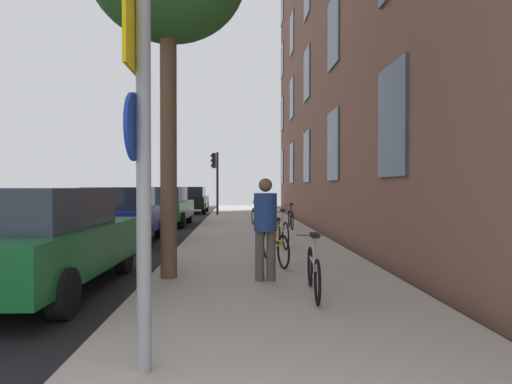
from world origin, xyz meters
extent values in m
plane|color=#332D28|center=(-2.40, 15.00, 0.00)|extent=(41.80, 41.80, 0.00)
cube|color=black|center=(-4.50, 15.00, 0.01)|extent=(7.00, 38.00, 0.01)
cube|color=#9E9389|center=(1.10, 15.00, 0.06)|extent=(4.20, 38.00, 0.12)
cube|color=#384756|center=(3.42, 7.00, 2.90)|extent=(0.06, 1.45, 2.12)
cube|color=#384756|center=(3.42, 12.00, 2.90)|extent=(0.06, 1.45, 2.12)
cube|color=#384756|center=(3.42, 17.00, 2.90)|extent=(0.06, 1.45, 2.12)
cube|color=#384756|center=(3.42, 22.00, 2.90)|extent=(0.06, 1.45, 2.12)
cube|color=#384756|center=(3.42, 27.00, 2.90)|extent=(0.06, 1.45, 2.12)
cube|color=#384756|center=(3.42, 12.00, 6.34)|extent=(0.06, 1.45, 2.12)
cube|color=#384756|center=(3.42, 17.00, 6.34)|extent=(0.06, 1.45, 2.12)
cube|color=#384756|center=(3.42, 22.00, 6.34)|extent=(0.06, 1.45, 2.12)
cube|color=#384756|center=(3.42, 27.00, 6.34)|extent=(0.06, 1.45, 2.12)
cube|color=#384756|center=(3.42, 22.00, 9.79)|extent=(0.06, 1.45, 2.12)
cube|color=#384756|center=(3.42, 27.00, 9.79)|extent=(0.06, 1.45, 2.12)
cube|color=#384756|center=(3.42, 27.00, 13.23)|extent=(0.06, 1.45, 2.12)
cylinder|color=gray|center=(-0.27, 2.54, 1.70)|extent=(0.12, 0.12, 3.16)
cube|color=yellow|center=(-0.35, 2.54, 2.89)|extent=(0.03, 0.60, 0.60)
cylinder|color=#14339E|center=(-0.35, 2.54, 2.14)|extent=(0.03, 0.56, 0.56)
cylinder|color=black|center=(-0.56, 22.34, 1.81)|extent=(0.12, 0.12, 3.37)
cube|color=black|center=(-0.74, 22.34, 3.04)|extent=(0.20, 0.24, 0.80)
sphere|color=#4B0707|center=(-0.85, 22.34, 3.30)|extent=(0.16, 0.16, 0.16)
sphere|color=#523707|center=(-0.85, 22.34, 3.04)|extent=(0.16, 0.16, 0.16)
sphere|color=green|center=(-0.85, 22.34, 2.78)|extent=(0.16, 0.16, 0.16)
cylinder|color=brown|center=(-0.65, 6.26, 2.27)|extent=(0.28, 0.28, 4.31)
torus|color=black|center=(1.62, 5.55, 0.42)|extent=(0.09, 0.60, 0.60)
torus|color=black|center=(1.53, 4.45, 0.42)|extent=(0.09, 0.60, 0.60)
cylinder|color=#99999E|center=(1.58, 5.00, 0.59)|extent=(0.12, 0.93, 0.04)
cylinder|color=#99999E|center=(1.56, 4.73, 0.51)|extent=(0.09, 0.56, 0.30)
cylinder|color=#99999E|center=(1.57, 4.84, 0.82)|extent=(0.04, 0.04, 0.28)
cube|color=black|center=(1.57, 4.84, 0.98)|extent=(0.10, 0.24, 0.06)
cylinder|color=#4C4C4C|center=(1.62, 5.55, 0.90)|extent=(0.42, 0.06, 0.03)
torus|color=black|center=(1.13, 7.87, 0.44)|extent=(0.19, 0.63, 0.64)
torus|color=black|center=(1.36, 6.93, 0.44)|extent=(0.19, 0.63, 0.64)
cylinder|color=#C68C19|center=(1.25, 7.40, 0.61)|extent=(0.23, 0.80, 0.04)
cylinder|color=#C68C19|center=(1.30, 7.17, 0.53)|extent=(0.16, 0.49, 0.27)
cylinder|color=#C68C19|center=(1.28, 7.26, 0.86)|extent=(0.04, 0.04, 0.28)
cube|color=black|center=(1.28, 7.26, 1.02)|extent=(0.10, 0.24, 0.06)
cylinder|color=#4C4C4C|center=(1.13, 7.87, 0.94)|extent=(0.42, 0.13, 0.03)
torus|color=black|center=(1.56, 10.30, 0.46)|extent=(0.11, 0.68, 0.68)
torus|color=black|center=(1.67, 9.30, 0.46)|extent=(0.11, 0.68, 0.68)
cylinder|color=#99999E|center=(1.61, 9.80, 0.65)|extent=(0.13, 0.86, 0.04)
cylinder|color=#99999E|center=(1.64, 9.55, 0.56)|extent=(0.10, 0.52, 0.28)
cylinder|color=#99999E|center=(1.63, 9.65, 0.90)|extent=(0.04, 0.04, 0.28)
cube|color=black|center=(1.63, 9.65, 1.06)|extent=(0.10, 0.24, 0.06)
cylinder|color=#4C4C4C|center=(1.56, 10.30, 0.98)|extent=(0.42, 0.07, 0.03)
torus|color=black|center=(1.67, 12.67, 0.46)|extent=(0.17, 0.67, 0.67)
torus|color=black|center=(1.49, 11.73, 0.46)|extent=(0.17, 0.67, 0.67)
cylinder|color=#B21E1E|center=(1.58, 12.20, 0.64)|extent=(0.20, 0.82, 0.04)
cylinder|color=#B21E1E|center=(1.54, 11.96, 0.56)|extent=(0.14, 0.50, 0.27)
cylinder|color=#B21E1E|center=(1.55, 12.06, 0.89)|extent=(0.04, 0.04, 0.28)
cube|color=black|center=(1.55, 12.06, 1.05)|extent=(0.10, 0.24, 0.06)
cylinder|color=#4C4C4C|center=(1.67, 12.67, 0.97)|extent=(0.42, 0.11, 0.03)
torus|color=black|center=(2.45, 15.08, 0.44)|extent=(0.05, 0.65, 0.65)
torus|color=black|center=(2.44, 14.12, 0.44)|extent=(0.05, 0.65, 0.65)
cylinder|color=black|center=(2.45, 14.60, 0.62)|extent=(0.06, 0.81, 0.04)
cylinder|color=black|center=(2.44, 14.36, 0.54)|extent=(0.05, 0.49, 0.27)
cylinder|color=black|center=(2.44, 14.46, 0.87)|extent=(0.04, 0.04, 0.28)
cube|color=black|center=(2.44, 14.46, 1.03)|extent=(0.10, 0.24, 0.06)
cylinder|color=#4C4C4C|center=(2.45, 15.08, 0.95)|extent=(0.42, 0.04, 0.03)
torus|color=black|center=(1.36, 17.52, 0.45)|extent=(0.17, 0.66, 0.66)
torus|color=black|center=(1.15, 16.48, 0.45)|extent=(0.17, 0.66, 0.66)
cylinder|color=black|center=(1.26, 17.00, 0.63)|extent=(0.22, 0.89, 0.04)
cylinder|color=black|center=(1.20, 16.74, 0.55)|extent=(0.15, 0.54, 0.29)
cylinder|color=black|center=(1.22, 16.84, 0.88)|extent=(0.04, 0.04, 0.28)
cube|color=black|center=(1.22, 16.84, 1.04)|extent=(0.10, 0.24, 0.06)
cylinder|color=#4C4C4C|center=(1.36, 17.52, 0.96)|extent=(0.42, 0.11, 0.03)
cylinder|color=#4C4742|center=(0.87, 5.94, 0.53)|extent=(0.15, 0.15, 0.81)
cylinder|color=#4C4742|center=(1.05, 5.94, 0.53)|extent=(0.15, 0.15, 0.81)
cylinder|color=navy|center=(0.96, 5.94, 1.24)|extent=(0.50, 0.50, 0.61)
sphere|color=brown|center=(0.96, 5.94, 1.67)|extent=(0.22, 0.22, 0.22)
cube|color=#19662D|center=(-2.47, 5.76, 0.68)|extent=(1.95, 4.48, 0.70)
cube|color=#2D3847|center=(-2.47, 5.54, 1.33)|extent=(1.61, 2.52, 0.60)
cylinder|color=black|center=(-3.31, 7.17, 0.33)|extent=(0.22, 0.64, 0.64)
cylinder|color=black|center=(-1.64, 7.17, 0.33)|extent=(0.22, 0.64, 0.64)
cylinder|color=black|center=(-1.64, 4.34, 0.33)|extent=(0.22, 0.64, 0.64)
cube|color=navy|center=(-2.78, 11.54, 0.68)|extent=(1.78, 4.20, 0.70)
cube|color=#1E232D|center=(-2.78, 11.33, 1.33)|extent=(1.49, 2.36, 0.60)
cylinder|color=black|center=(-3.58, 12.88, 0.33)|extent=(0.22, 0.64, 0.64)
cylinder|color=black|center=(-1.98, 12.88, 0.33)|extent=(0.22, 0.64, 0.64)
cylinder|color=black|center=(-3.58, 10.19, 0.33)|extent=(0.22, 0.64, 0.64)
cylinder|color=black|center=(-1.98, 10.19, 0.33)|extent=(0.22, 0.64, 0.64)
cube|color=#19662D|center=(-2.52, 17.32, 0.68)|extent=(2.01, 4.08, 0.70)
cube|color=#2D3847|center=(-2.52, 17.12, 1.33)|extent=(1.65, 2.30, 0.60)
cylinder|color=black|center=(-3.37, 18.60, 0.33)|extent=(0.22, 0.64, 0.64)
cylinder|color=black|center=(-1.67, 18.60, 0.33)|extent=(0.22, 0.64, 0.64)
cylinder|color=black|center=(-3.37, 16.04, 0.33)|extent=(0.22, 0.64, 0.64)
cylinder|color=black|center=(-1.67, 16.04, 0.33)|extent=(0.22, 0.64, 0.64)
cube|color=black|center=(-2.28, 26.01, 0.68)|extent=(1.79, 4.04, 0.70)
cube|color=#1E232D|center=(-2.28, 25.80, 1.33)|extent=(1.50, 2.26, 0.60)
cylinder|color=black|center=(-3.08, 27.30, 0.33)|extent=(0.22, 0.64, 0.64)
cylinder|color=black|center=(-1.47, 27.30, 0.33)|extent=(0.22, 0.64, 0.64)
cylinder|color=black|center=(-3.08, 24.72, 0.33)|extent=(0.22, 0.64, 0.64)
cylinder|color=black|center=(-1.47, 24.72, 0.33)|extent=(0.22, 0.64, 0.64)
camera|label=1|loc=(0.50, -1.08, 1.65)|focal=30.50mm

